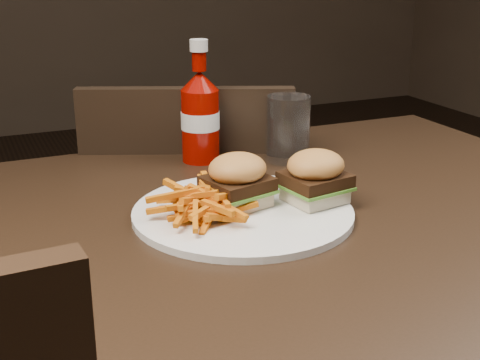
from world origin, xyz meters
name	(u,v)px	position (x,y,z in m)	size (l,w,h in m)	color
dining_table	(240,231)	(0.00, 0.00, 0.73)	(1.20, 0.80, 0.04)	black
chair_far	(195,264)	(0.11, 0.50, 0.43)	(0.41, 0.41, 0.04)	black
plate	(243,213)	(0.01, 0.00, 0.76)	(0.31, 0.31, 0.01)	white
sandwich_half_a	(237,198)	(0.00, 0.02, 0.77)	(0.07, 0.07, 0.02)	beige
sandwich_half_b	(315,194)	(0.11, -0.01, 0.77)	(0.07, 0.07, 0.02)	beige
fries_pile	(204,200)	(-0.05, 0.00, 0.78)	(0.10, 0.10, 0.04)	#C06D0B
ketchup_bottle	(200,127)	(0.04, 0.27, 0.81)	(0.07, 0.07, 0.13)	#7D0701
tumbler	(288,130)	(0.18, 0.21, 0.81)	(0.08, 0.08, 0.12)	white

